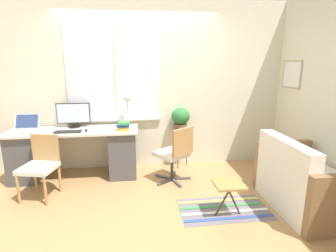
% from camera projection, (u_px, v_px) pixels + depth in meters
% --- Properties ---
extents(ground_plane, '(14.00, 14.00, 0.00)m').
position_uv_depth(ground_plane, '(142.00, 181.00, 3.91)').
color(ground_plane, tan).
extents(wall_back_with_window, '(9.00, 0.12, 2.70)m').
position_uv_depth(wall_back_with_window, '(137.00, 86.00, 4.25)').
color(wall_back_with_window, beige).
rests_on(wall_back_with_window, ground_plane).
extents(wall_right_with_picture, '(0.08, 9.00, 2.70)m').
position_uv_depth(wall_right_with_picture, '(304.00, 89.00, 3.90)').
color(wall_right_with_picture, beige).
rests_on(wall_right_with_picture, ground_plane).
extents(desk, '(1.91, 0.60, 0.75)m').
position_uv_depth(desk, '(75.00, 152.00, 3.99)').
color(desk, beige).
rests_on(desk, ground_plane).
extents(laptop, '(0.35, 0.35, 0.23)m').
position_uv_depth(laptop, '(25.00, 128.00, 3.84)').
color(laptop, '#B7B7BC').
rests_on(laptop, desk).
extents(monitor, '(0.50, 0.19, 0.38)m').
position_uv_depth(monitor, '(73.00, 115.00, 4.03)').
color(monitor, black).
rests_on(monitor, desk).
extents(keyboard, '(0.38, 0.14, 0.02)m').
position_uv_depth(keyboard, '(68.00, 132.00, 3.77)').
color(keyboard, black).
rests_on(keyboard, desk).
extents(mouse, '(0.04, 0.07, 0.03)m').
position_uv_depth(mouse, '(86.00, 130.00, 3.82)').
color(mouse, black).
rests_on(mouse, desk).
extents(desk_lamp, '(0.15, 0.15, 0.48)m').
position_uv_depth(desk_lamp, '(127.00, 104.00, 4.09)').
color(desk_lamp, '#BCB299').
rests_on(desk_lamp, desk).
extents(book_stack, '(0.20, 0.19, 0.13)m').
position_uv_depth(book_stack, '(123.00, 126.00, 3.87)').
color(book_stack, yellow).
rests_on(book_stack, desk).
extents(desk_chair_wooden, '(0.49, 0.50, 0.80)m').
position_uv_depth(desk_chair_wooden, '(40.00, 164.00, 3.41)').
color(desk_chair_wooden, '#B2844C').
rests_on(desk_chair_wooden, ground_plane).
extents(office_chair_swivel, '(0.59, 0.59, 0.85)m').
position_uv_depth(office_chair_swivel, '(175.00, 153.00, 3.81)').
color(office_chair_swivel, '#47474C').
rests_on(office_chair_swivel, ground_plane).
extents(couch_loveseat, '(0.78, 1.20, 0.87)m').
position_uv_depth(couch_loveseat, '(304.00, 185.00, 3.14)').
color(couch_loveseat, white).
rests_on(couch_loveseat, ground_plane).
extents(plant_stand, '(0.26, 0.26, 0.59)m').
position_uv_depth(plant_stand, '(180.00, 137.00, 4.39)').
color(plant_stand, '#333338').
rests_on(plant_stand, ground_plane).
extents(potted_plant, '(0.30, 0.30, 0.42)m').
position_uv_depth(potted_plant, '(181.00, 119.00, 4.32)').
color(potted_plant, brown).
rests_on(potted_plant, plant_stand).
extents(floor_rug_striped, '(1.07, 0.60, 0.01)m').
position_uv_depth(floor_rug_striped, '(224.00, 209.00, 3.17)').
color(floor_rug_striped, slate).
rests_on(floor_rug_striped, ground_plane).
extents(folding_stool, '(0.34, 0.29, 0.40)m').
position_uv_depth(folding_stool, '(229.00, 187.00, 2.97)').
color(folding_stool, olive).
rests_on(folding_stool, ground_plane).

